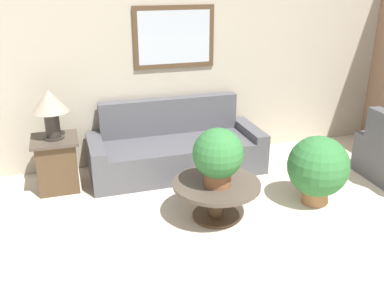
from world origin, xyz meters
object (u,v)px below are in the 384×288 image
potted_plant_on_table (218,155)px  side_table (57,163)px  couch_main (176,150)px  potted_plant_floor (318,168)px  coffee_table (216,192)px  table_lamp (50,105)px

potted_plant_on_table → side_table: bearing=141.8°
couch_main → potted_plant_floor: bearing=-45.7°
potted_plant_on_table → potted_plant_floor: size_ratio=0.77×
couch_main → potted_plant_floor: size_ratio=2.81×
potted_plant_floor → coffee_table: bearing=178.1°
coffee_table → side_table: bearing=143.1°
table_lamp → potted_plant_on_table: bearing=-38.2°
couch_main → potted_plant_on_table: (0.09, -1.31, 0.45)m
coffee_table → side_table: side_table is taller
table_lamp → potted_plant_floor: (2.75, -1.22, -0.61)m
table_lamp → potted_plant_on_table: size_ratio=0.95×
coffee_table → table_lamp: 2.11m
side_table → potted_plant_on_table: 2.03m
potted_plant_on_table → couch_main: bearing=93.7°
side_table → potted_plant_on_table: potted_plant_on_table is taller
couch_main → side_table: size_ratio=3.44×
potted_plant_on_table → potted_plant_floor: 1.22m
couch_main → table_lamp: table_lamp is taller
couch_main → coffee_table: 1.27m
coffee_table → potted_plant_floor: size_ratio=1.16×
coffee_table → potted_plant_floor: bearing=-1.9°
couch_main → coffee_table: bearing=-85.6°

